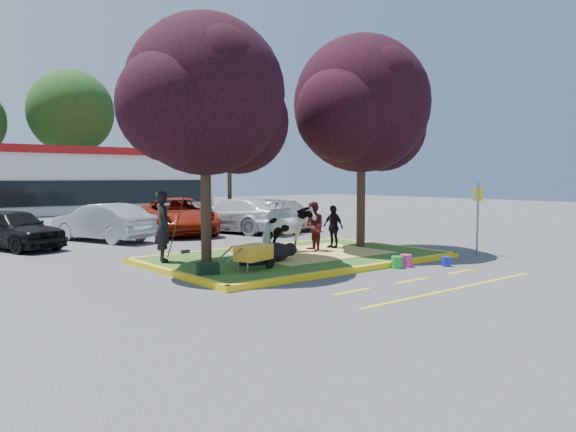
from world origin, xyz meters
TOP-DOWN VIEW (x-y plane):
  - ground at (0.00, 0.00)m, footprint 90.00×90.00m
  - median_island at (0.00, 0.00)m, footprint 8.00×5.00m
  - curb_near at (0.00, -2.58)m, footprint 8.30×0.16m
  - curb_far at (0.00, 2.58)m, footprint 8.30×0.16m
  - curb_left at (-4.08, 0.00)m, footprint 0.16×5.30m
  - curb_right at (4.08, 0.00)m, footprint 0.16×5.30m
  - straw_bedding at (0.60, 0.00)m, footprint 4.20×3.00m
  - tree_purple_left at (-2.78, 0.38)m, footprint 5.06×4.20m
  - tree_purple_right at (2.92, 0.18)m, footprint 5.30×4.40m
  - fire_lane_stripe_a at (-2.00, -4.20)m, footprint 1.10×0.12m
  - fire_lane_stripe_b at (0.00, -4.20)m, footprint 1.10×0.12m
  - fire_lane_stripe_c at (2.00, -4.20)m, footprint 1.10×0.12m
  - fire_lane_long at (0.00, -5.40)m, footprint 6.00×0.10m
  - retail_building at (2.00, 27.98)m, footprint 20.40×8.40m
  - treeline at (1.23, 37.61)m, footprint 46.58×7.80m
  - cow at (0.07, 0.47)m, footprint 1.67×0.77m
  - calf at (-1.39, -0.62)m, footprint 1.36×0.98m
  - handler at (-3.61, 1.25)m, footprint 0.64×0.80m
  - visitor_a at (0.97, 0.36)m, footprint 0.76×0.87m
  - visitor_b at (1.90, 0.46)m, footprint 0.37×0.82m
  - wheelbarrow at (-2.54, -1.39)m, footprint 1.66×0.81m
  - gear_bag_dark at (-2.10, -0.65)m, footprint 0.71×0.56m
  - gear_bag_green at (-3.70, -1.16)m, footprint 0.56×0.44m
  - sign_post at (5.08, -2.70)m, footprint 0.30×0.16m
  - bucket_green at (1.13, -2.80)m, footprint 0.33×0.33m
  - bucket_pink at (1.50, -2.80)m, footprint 0.33×0.33m
  - bucket_blue at (2.42, -3.43)m, footprint 0.27×0.27m
  - car_black at (-5.77, 7.89)m, footprint 2.88×4.36m
  - car_silver at (-2.56, 8.35)m, footprint 2.87×4.56m
  - car_red at (0.92, 8.94)m, footprint 3.91×6.00m
  - car_white at (3.22, 7.95)m, footprint 3.46×5.54m
  - car_grey at (5.72, 7.76)m, footprint 1.50×4.02m

SIDE VIEW (x-z plane):
  - ground at x=0.00m, z-range 0.00..0.00m
  - fire_lane_stripe_a at x=-2.00m, z-range 0.00..0.01m
  - fire_lane_stripe_b at x=0.00m, z-range 0.00..0.01m
  - fire_lane_stripe_c at x=2.00m, z-range 0.00..0.01m
  - fire_lane_long at x=0.00m, z-range 0.00..0.01m
  - median_island at x=0.00m, z-range 0.00..0.15m
  - curb_near at x=0.00m, z-range 0.00..0.15m
  - curb_far at x=0.00m, z-range 0.00..0.15m
  - curb_left at x=-4.08m, z-range 0.00..0.15m
  - curb_right at x=4.08m, z-range 0.00..0.15m
  - bucket_blue at x=2.42m, z-range 0.00..0.26m
  - straw_bedding at x=0.60m, z-range 0.15..0.16m
  - bucket_green at x=1.13m, z-range 0.00..0.32m
  - bucket_pink at x=1.50m, z-range 0.00..0.33m
  - gear_bag_green at x=-3.70m, z-range 0.15..0.41m
  - gear_bag_dark at x=-2.10m, z-range 0.15..0.47m
  - calf at x=-1.39m, z-range 0.15..0.68m
  - wheelbarrow at x=-2.54m, z-range 0.27..0.89m
  - car_grey at x=5.72m, z-range 0.00..1.31m
  - car_black at x=-5.77m, z-range 0.00..1.38m
  - car_silver at x=-2.56m, z-range 0.00..1.42m
  - car_white at x=3.22m, z-range 0.00..1.50m
  - car_red at x=0.92m, z-range 0.00..1.54m
  - visitor_b at x=1.90m, z-range 0.15..1.53m
  - cow at x=0.07m, z-range 0.15..1.55m
  - visitor_a at x=0.97m, z-range 0.15..1.67m
  - handler at x=-3.61m, z-range 0.15..2.05m
  - sign_post at x=5.08m, z-range 0.24..2.49m
  - retail_building at x=2.00m, z-range 0.05..4.45m
  - tree_purple_left at x=-2.78m, z-range 1.10..7.61m
  - tree_purple_right at x=2.92m, z-range 1.15..7.97m
  - treeline at x=1.23m, z-range 0.42..15.05m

